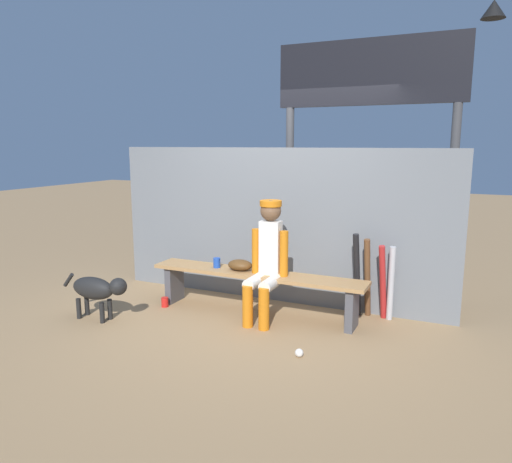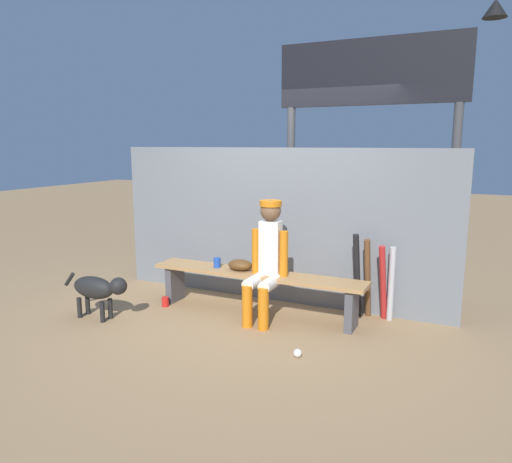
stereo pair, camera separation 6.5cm
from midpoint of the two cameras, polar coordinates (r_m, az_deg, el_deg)
name	(u,v)px [view 1 (the left image)]	position (r m, az deg, el deg)	size (l,w,h in m)	color
ground_plane	(256,314)	(5.38, -0.35, -9.72)	(30.00, 30.00, 0.00)	#9E7A51
chainlink_fence	(275,226)	(5.61, 1.91, 0.69)	(4.12, 0.03, 1.80)	slate
dugout_bench	(256,282)	(5.26, -0.36, -5.97)	(2.42, 0.36, 0.47)	#AD7F4C
player_seated	(267,257)	(5.02, 0.88, -3.00)	(0.41, 0.55, 1.27)	silver
baseball_glove	(240,265)	(5.30, -2.26, -4.00)	(0.28, 0.20, 0.12)	#593819
bat_aluminum_black	(357,275)	(5.25, 11.54, -5.13)	(0.06, 0.06, 0.93)	black
bat_wood_dark	(367,278)	(5.26, 12.73, -5.41)	(0.06, 0.06, 0.88)	brown
bat_aluminum_red	(383,283)	(5.23, 14.47, -5.89)	(0.06, 0.06, 0.83)	#B22323
bat_aluminum_silver	(391,284)	(5.25, 15.37, -5.98)	(0.06, 0.06, 0.80)	#B7B7BC
baseball	(299,353)	(4.37, 4.70, -14.16)	(0.07, 0.07, 0.07)	white
cup_on_ground	(165,302)	(5.68, -11.09, -8.22)	(0.08, 0.08, 0.11)	red
cup_on_bench	(217,263)	(5.43, -5.02, -3.72)	(0.08, 0.08, 0.11)	#1E47AD
scoreboard	(374,103)	(5.86, 13.55, 14.61)	(2.43, 0.27, 3.26)	#3F3F42
dog	(97,289)	(5.38, -18.66, -6.50)	(0.84, 0.20, 0.49)	black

